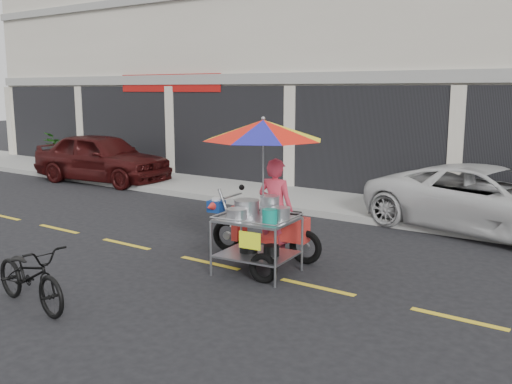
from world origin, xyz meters
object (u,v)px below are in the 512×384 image
Objects in this scene: maroon_sedan at (102,158)px; white_pickup at (489,200)px; near_bicycle at (30,276)px; food_vendor_rig at (266,173)px.

maroon_sedan reaches higher than white_pickup.
food_vendor_rig is (1.53, 3.17, 1.09)m from near_bicycle.
food_vendor_rig is at bearing -121.22° from maroon_sedan.
white_pickup is 1.88× the size of food_vendor_rig.
near_bicycle is at bearing 163.16° from white_pickup.
white_pickup is 5.01m from food_vendor_rig.
white_pickup is 2.92× the size of near_bicycle.
maroon_sedan is 1.75× the size of food_vendor_rig.
maroon_sedan is 10.31m from near_bicycle.
food_vendor_rig is (8.83, -4.11, 0.76)m from maroon_sedan.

